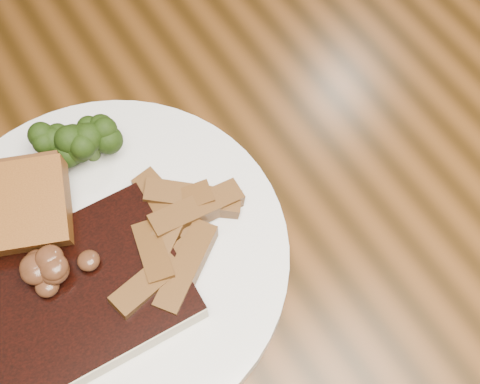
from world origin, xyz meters
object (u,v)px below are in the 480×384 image
object	(u,v)px
dining_table	(238,271)
steak	(79,295)
plate	(107,258)
potato_wedges	(179,226)

from	to	relation	value
dining_table	steak	bearing A→B (deg)	175.90
plate	potato_wedges	size ratio (longest dim) A/B	2.92
dining_table	steak	distance (m)	0.18
plate	potato_wedges	xyz separation A→B (m)	(0.06, -0.01, 0.02)
steak	potato_wedges	bearing A→B (deg)	8.26
dining_table	potato_wedges	distance (m)	0.13
dining_table	steak	xyz separation A→B (m)	(-0.13, 0.01, 0.12)
dining_table	potato_wedges	world-z (taller)	potato_wedges
plate	steak	bearing A→B (deg)	-143.28
dining_table	steak	world-z (taller)	steak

